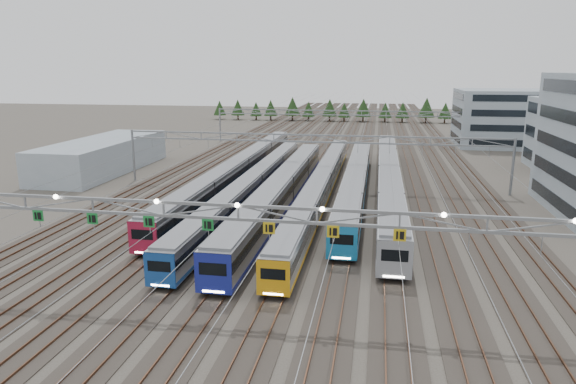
% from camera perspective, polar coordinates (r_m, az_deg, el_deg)
% --- Properties ---
extents(ground, '(400.00, 400.00, 0.00)m').
position_cam_1_polar(ground, '(39.09, -5.31, -12.63)').
color(ground, '#47423A').
rests_on(ground, ground).
extents(track_bed, '(54.00, 260.00, 5.42)m').
position_cam_1_polar(track_bed, '(135.03, 5.92, 6.82)').
color(track_bed, '#2D2823').
rests_on(track_bed, ground).
extents(train_a, '(2.82, 68.02, 3.67)m').
position_cam_1_polar(train_a, '(79.62, -5.33, 2.56)').
color(train_a, black).
rests_on(train_a, ground).
extents(train_b, '(2.58, 60.77, 3.35)m').
position_cam_1_polar(train_b, '(68.93, -3.93, 0.72)').
color(train_b, black).
rests_on(train_b, ground).
extents(train_c, '(2.94, 56.36, 3.83)m').
position_cam_1_polar(train_c, '(65.35, -0.67, 0.26)').
color(train_c, black).
rests_on(train_c, ground).
extents(train_d, '(2.60, 65.47, 3.37)m').
position_cam_1_polar(train_d, '(69.63, 3.75, 0.87)').
color(train_d, black).
rests_on(train_d, ground).
extents(train_e, '(2.82, 51.68, 3.67)m').
position_cam_1_polar(train_e, '(70.65, 7.51, 1.09)').
color(train_e, black).
rests_on(train_e, ground).
extents(train_f, '(2.94, 65.99, 3.83)m').
position_cam_1_polar(train_f, '(74.14, 11.11, 1.60)').
color(train_f, black).
rests_on(train_f, ground).
extents(gantry_near, '(56.36, 0.61, 8.08)m').
position_cam_1_polar(gantry_near, '(36.43, -5.67, -2.65)').
color(gantry_near, gray).
rests_on(gantry_near, ground).
extents(gantry_mid, '(56.36, 0.36, 8.00)m').
position_cam_1_polar(gantry_mid, '(75.17, 2.62, 5.28)').
color(gantry_mid, gray).
rests_on(gantry_mid, ground).
extents(gantry_far, '(56.36, 0.36, 8.00)m').
position_cam_1_polar(gantry_far, '(119.65, 5.44, 8.32)').
color(gantry_far, gray).
rests_on(gantry_far, ground).
extents(depot_bldg_north, '(22.00, 18.00, 12.56)m').
position_cam_1_polar(depot_bldg_north, '(127.67, 23.16, 7.58)').
color(depot_bldg_north, '#8F9FAB').
rests_on(depot_bldg_north, ground).
extents(west_shed, '(10.00, 30.00, 5.34)m').
position_cam_1_polar(west_shed, '(93.70, -19.89, 3.83)').
color(west_shed, '#8F9FAB').
rests_on(west_shed, ground).
extents(treeline, '(100.10, 5.60, 7.02)m').
position_cam_1_polar(treeline, '(172.62, 7.65, 9.14)').
color(treeline, '#332114').
rests_on(treeline, ground).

